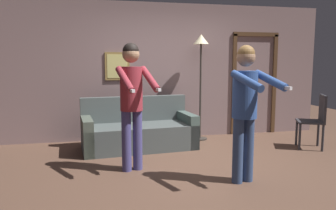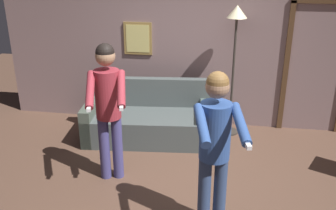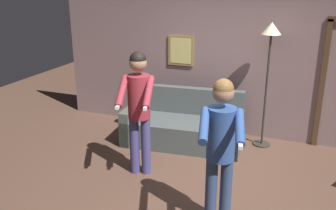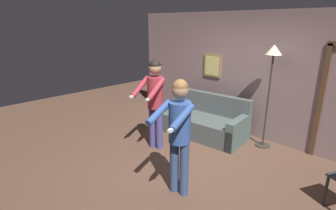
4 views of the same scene
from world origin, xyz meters
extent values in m
plane|color=brown|center=(0.00, 0.00, 0.00)|extent=(12.00, 12.00, 0.00)
cube|color=gray|center=(0.00, 2.08, 1.30)|extent=(6.40, 0.06, 2.60)
cube|color=olive|center=(-0.95, 2.04, 1.40)|extent=(0.46, 0.02, 0.52)
cube|color=#CFC26E|center=(-0.95, 2.03, 1.40)|extent=(0.38, 0.01, 0.44)
cube|color=#4C331E|center=(1.39, 2.03, 1.02)|extent=(0.08, 0.04, 2.04)
cube|color=#464E4D|center=(-0.65, 1.31, 0.21)|extent=(1.97, 1.03, 0.42)
cube|color=#464E4D|center=(-0.68, 1.66, 0.65)|extent=(1.90, 0.32, 0.45)
cube|color=#475146|center=(-1.51, 1.22, 0.29)|extent=(0.24, 0.86, 0.58)
cube|color=#43554F|center=(0.22, 1.39, 0.29)|extent=(0.24, 0.86, 0.58)
cylinder|color=#332D28|center=(0.59, 1.74, 0.01)|extent=(0.28, 0.28, 0.02)
cylinder|color=#332D28|center=(0.59, 1.74, 0.92)|extent=(0.04, 0.04, 1.79)
cone|color=#F9EAB7|center=(0.59, 1.74, 1.90)|extent=(0.29, 0.29, 0.18)
cylinder|color=#413E76|center=(-0.96, 0.16, 0.41)|extent=(0.13, 0.13, 0.83)
cylinder|color=#413E76|center=(-0.80, 0.20, 0.41)|extent=(0.13, 0.13, 0.83)
cylinder|color=maroon|center=(-0.88, 0.18, 1.12)|extent=(0.30, 0.30, 0.59)
sphere|color=#9E7556|center=(-0.88, 0.18, 1.58)|extent=(0.23, 0.23, 0.23)
sphere|color=black|center=(-0.88, 0.18, 1.62)|extent=(0.22, 0.22, 0.22)
cylinder|color=maroon|center=(-0.99, -0.08, 1.26)|extent=(0.21, 0.51, 0.33)
cube|color=white|center=(-0.93, -0.30, 1.14)|extent=(0.08, 0.16, 0.04)
cylinder|color=maroon|center=(-0.66, 0.01, 1.26)|extent=(0.21, 0.51, 0.33)
cube|color=white|center=(-0.60, -0.21, 1.14)|extent=(0.08, 0.16, 0.04)
cylinder|color=navy|center=(0.33, -0.57, 0.40)|extent=(0.13, 0.13, 0.80)
cylinder|color=navy|center=(0.49, -0.53, 0.40)|extent=(0.13, 0.13, 0.80)
cylinder|color=#2D4C8C|center=(0.41, -0.55, 1.09)|extent=(0.30, 0.30, 0.57)
sphere|color=#9E7556|center=(0.41, -0.55, 1.53)|extent=(0.22, 0.22, 0.22)
sphere|color=brown|center=(0.41, -0.55, 1.57)|extent=(0.21, 0.21, 0.21)
cylinder|color=#2D4C8C|center=(0.30, -0.82, 1.27)|extent=(0.20, 0.51, 0.23)
cylinder|color=#2D4C8C|center=(0.63, -0.75, 1.27)|extent=(0.20, 0.51, 0.23)
cube|color=white|center=(0.69, -0.98, 1.20)|extent=(0.07, 0.16, 0.04)
cylinder|color=#2D2D33|center=(1.99, 0.63, 0.23)|extent=(0.04, 0.04, 0.45)
camera|label=1|loc=(-1.32, -4.19, 1.47)|focal=35.00mm
camera|label=2|loc=(0.48, -3.78, 2.63)|focal=40.00mm
camera|label=3|loc=(1.19, -4.07, 2.63)|focal=40.00mm
camera|label=4|loc=(2.62, -2.98, 2.37)|focal=28.00mm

